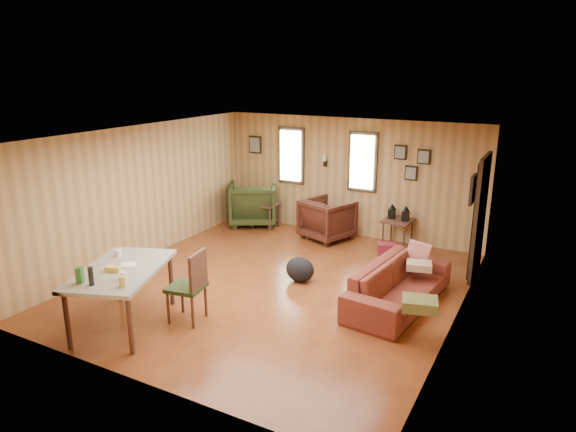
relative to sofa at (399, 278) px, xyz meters
The scene contains 11 objects.
room 1.92m from the sofa, behind, with size 5.54×6.04×2.44m.
sofa is the anchor object (origin of this frame).
recliner_brown 3.12m from the sofa, 133.51° to the left, with size 0.88×0.83×0.91m, color #441D14.
recliner_green 4.68m from the sofa, 148.99° to the left, with size 0.99×0.92×1.01m, color #2A3618.
end_table 4.33m from the sofa, 147.31° to the left, with size 0.52×0.47×0.66m.
side_table 2.58m from the sofa, 107.13° to the left, with size 0.57×0.57×0.85m.
cooler 2.06m from the sofa, 112.38° to the left, with size 0.40×0.35×0.24m.
backpack 1.67m from the sofa, behind, with size 0.58×0.53×0.41m.
sofa_pillows 0.34m from the sofa, 21.20° to the right, with size 0.90×1.91×0.39m.
dining_table 3.88m from the sofa, 142.53° to the right, with size 1.46×1.83×1.05m.
dining_chair 2.97m from the sofa, 142.01° to the right, with size 0.53×0.53×1.01m.
Camera 1 is at (3.76, -6.59, 3.36)m, focal length 32.00 mm.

